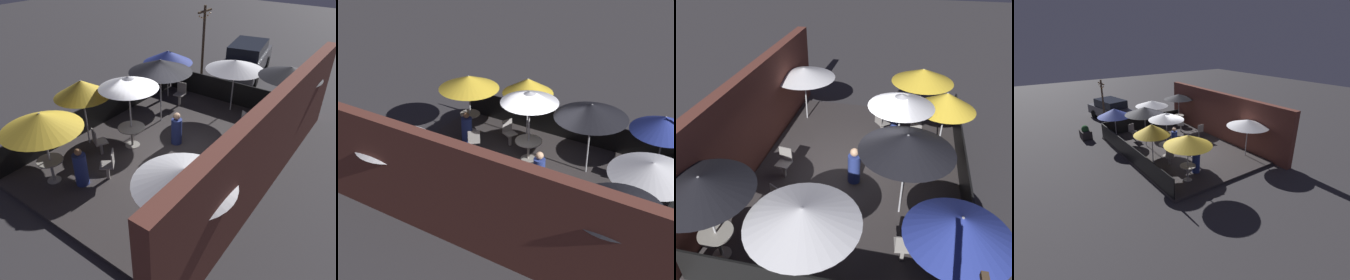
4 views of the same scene
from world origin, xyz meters
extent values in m
plane|color=#383538|center=(0.00, 0.00, 0.00)|extent=(60.00, 60.00, 0.00)
cube|color=#383333|center=(0.00, 0.00, 0.06)|extent=(8.80, 6.15, 0.12)
cube|color=brown|center=(0.00, 3.30, 1.51)|extent=(10.40, 0.36, 3.01)
cube|color=black|center=(0.00, -3.03, 0.59)|extent=(8.60, 0.05, 0.95)
cube|color=black|center=(-4.36, 0.00, 0.59)|extent=(0.05, 5.95, 0.95)
cylinder|color=#B2B2B7|center=(0.56, -1.08, 1.35)|extent=(0.05, 0.05, 2.46)
cone|color=silver|center=(0.56, -1.08, 2.39)|extent=(1.87, 1.87, 0.37)
cylinder|color=#B2B2B7|center=(-3.63, 2.50, 1.27)|extent=(0.05, 0.05, 2.30)
cone|color=black|center=(-3.63, 2.50, 2.24)|extent=(2.14, 2.14, 0.35)
cylinder|color=#B2B2B7|center=(3.32, -1.67, 1.22)|extent=(0.05, 0.05, 2.20)
cone|color=gold|center=(3.32, -1.67, 2.08)|extent=(2.16, 2.16, 0.47)
cylinder|color=#B2B2B7|center=(-3.78, 0.39, 1.16)|extent=(0.05, 0.05, 2.07)
cone|color=silver|center=(-3.78, 0.39, 2.01)|extent=(2.23, 2.23, 0.37)
cylinder|color=#B2B2B7|center=(1.33, -2.37, 1.26)|extent=(0.05, 0.05, 2.28)
cone|color=gold|center=(1.33, -2.37, 2.13)|extent=(1.78, 1.78, 0.53)
cylinder|color=#B2B2B7|center=(2.92, 2.54, 1.15)|extent=(0.05, 0.05, 2.06)
cone|color=silver|center=(2.92, 2.54, 1.99)|extent=(2.25, 2.25, 0.37)
cylinder|color=#B2B2B7|center=(-1.41, -1.36, 1.32)|extent=(0.05, 0.05, 2.39)
cone|color=black|center=(-1.41, -1.36, 2.29)|extent=(2.27, 2.27, 0.43)
cylinder|color=#B2B2B7|center=(-3.36, -2.45, 1.13)|extent=(0.05, 0.05, 2.03)
cone|color=#283893|center=(-3.36, -2.45, 1.90)|extent=(2.07, 2.07, 0.49)
cylinder|color=#9E998E|center=(0.56, -1.08, 0.13)|extent=(0.49, 0.49, 0.02)
cylinder|color=#9E998E|center=(0.56, -1.08, 0.45)|extent=(0.08, 0.08, 0.67)
cylinder|color=#9E998E|center=(0.56, -1.08, 0.80)|extent=(0.90, 0.90, 0.04)
cylinder|color=#9E998E|center=(-3.63, 2.50, 0.13)|extent=(0.42, 0.42, 0.02)
cylinder|color=#9E998E|center=(-3.63, 2.50, 0.47)|extent=(0.08, 0.08, 0.70)
cylinder|color=#9E998E|center=(-3.63, 2.50, 0.84)|extent=(0.77, 0.77, 0.04)
cylinder|color=#9E998E|center=(3.32, -1.67, 0.13)|extent=(0.40, 0.40, 0.02)
cylinder|color=#9E998E|center=(3.32, -1.67, 0.47)|extent=(0.08, 0.08, 0.70)
cylinder|color=#9E998E|center=(3.32, -1.67, 0.83)|extent=(0.72, 0.72, 0.04)
cube|color=gray|center=(-2.90, -1.52, 0.36)|extent=(0.09, 0.09, 0.47)
cube|color=gray|center=(-2.90, -1.52, 0.61)|extent=(0.45, 0.45, 0.04)
cube|color=gray|center=(-3.08, -1.55, 0.85)|extent=(0.08, 0.40, 0.44)
cube|color=gray|center=(1.54, -1.54, 0.34)|extent=(0.11, 0.11, 0.45)
cube|color=gray|center=(1.54, -1.54, 0.59)|extent=(0.53, 0.53, 0.04)
cube|color=gray|center=(1.71, -1.61, 0.83)|extent=(0.19, 0.38, 0.44)
cube|color=gray|center=(-0.67, 2.10, 0.34)|extent=(0.09, 0.09, 0.45)
cube|color=gray|center=(-0.67, 2.10, 0.59)|extent=(0.45, 0.45, 0.04)
cube|color=gray|center=(-0.49, 2.08, 0.83)|extent=(0.08, 0.40, 0.44)
cube|color=gray|center=(-2.33, 1.79, 0.35)|extent=(0.11, 0.11, 0.46)
cube|color=gray|center=(-2.33, 1.79, 0.60)|extent=(0.54, 0.54, 0.04)
cube|color=gray|center=(-2.17, 1.70, 0.84)|extent=(0.22, 0.36, 0.44)
cube|color=gray|center=(2.33, -0.46, 0.35)|extent=(0.11, 0.11, 0.47)
cube|color=gray|center=(2.33, -0.46, 0.61)|extent=(0.56, 0.56, 0.04)
cube|color=gray|center=(2.22, -0.32, 0.85)|extent=(0.33, 0.28, 0.44)
cylinder|color=navy|center=(-0.43, 0.04, 0.57)|extent=(0.51, 0.51, 0.91)
sphere|color=tan|center=(-0.43, 0.04, 1.15)|extent=(0.24, 0.24, 0.24)
cylinder|color=navy|center=(2.92, -0.89, 0.61)|extent=(0.45, 0.45, 0.99)
sphere|color=#9E704C|center=(2.92, -0.89, 1.21)|extent=(0.20, 0.20, 0.20)
camera|label=1|loc=(7.38, 5.37, 6.18)|focal=35.00mm
camera|label=2|loc=(-5.74, 10.70, 8.48)|focal=50.00mm
camera|label=3|loc=(-7.77, -1.26, 6.44)|focal=35.00mm
camera|label=4|loc=(11.83, -7.84, 6.26)|focal=28.00mm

